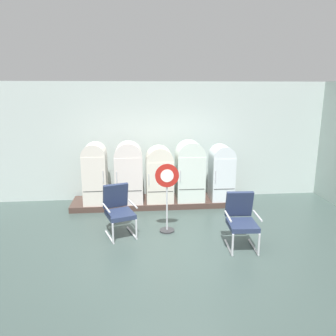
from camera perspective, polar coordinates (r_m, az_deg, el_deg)
name	(u,v)px	position (r m, az deg, el deg)	size (l,w,h in m)	color
ground	(171,264)	(6.05, 0.57, -16.23)	(12.00, 10.00, 0.05)	#394945
back_wall	(157,141)	(9.00, -1.85, 4.72)	(11.76, 0.12, 3.17)	silver
display_plinth	(159,202)	(8.76, -1.51, -5.84)	(4.52, 0.95, 0.14)	#47342D
refrigerator_0	(95,171)	(8.45, -12.52, -0.59)	(0.58, 0.68, 1.54)	silver
refrigerator_1	(129,171)	(8.36, -6.82, -0.49)	(0.69, 0.63, 1.55)	silver
refrigerator_2	(159,173)	(8.43, -1.51, -0.82)	(0.68, 0.69, 1.42)	silver
refrigerator_3	(190,169)	(8.51, 3.81, -0.22)	(0.71, 0.71, 1.55)	silver
refrigerator_4	(222,171)	(8.67, 9.26, -0.48)	(0.58, 0.66, 1.43)	white
armchair_left	(118,208)	(6.94, -8.57, -6.89)	(0.74, 0.84, 1.05)	silver
armchair_right	(241,218)	(6.52, 12.55, -8.44)	(0.62, 0.74, 1.05)	silver
sign_stand	(167,198)	(6.92, -0.17, -5.15)	(0.49, 0.32, 1.49)	#2D2D30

